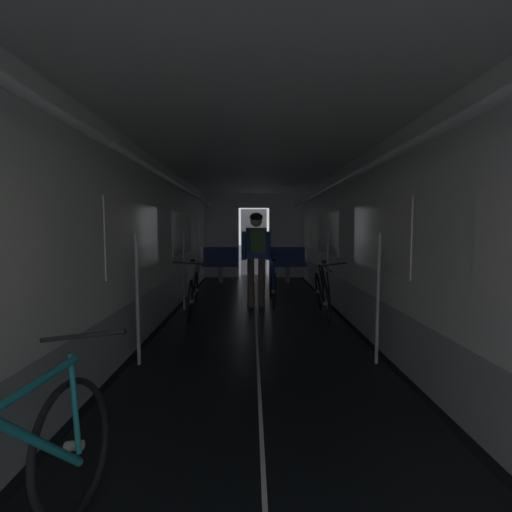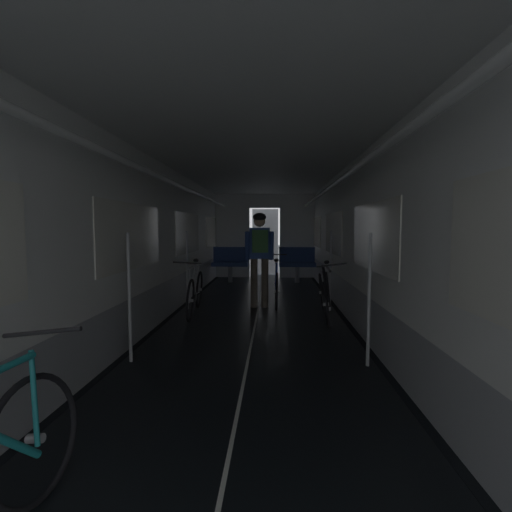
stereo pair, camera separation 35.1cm
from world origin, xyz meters
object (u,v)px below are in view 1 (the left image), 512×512
bench_seat_far_left (221,261)px  bicycle_black (323,294)px  person_cyclist_aisle (256,249)px  bicycle_blue_in_aisle (272,284)px  bench_seat_far_right (287,261)px  bicycle_silver (193,292)px

bench_seat_far_left → bicycle_black: same height
person_cyclist_aisle → bicycle_blue_in_aisle: (0.31, 0.27, -0.69)m
bench_seat_far_right → bicycle_black: 3.93m
bicycle_blue_in_aisle → bench_seat_far_right: bearing=78.9°
bicycle_blue_in_aisle → bicycle_silver: bearing=-148.6°
person_cyclist_aisle → bicycle_silver: bearing=-151.7°
bicycle_black → bicycle_silver: (-2.14, 0.17, 0.00)m
bench_seat_far_right → bicycle_black: (0.19, -3.93, -0.19)m
bicycle_silver → bicycle_black: bearing=-4.7°
bench_seat_far_left → person_cyclist_aisle: 3.34m
bicycle_silver → person_cyclist_aisle: (1.07, 0.57, 0.69)m
bicycle_silver → person_cyclist_aisle: bearing=28.3°
bench_seat_far_right → person_cyclist_aisle: bearing=-105.5°
person_cyclist_aisle → bench_seat_far_right: bearing=74.5°
bicycle_black → bicycle_blue_in_aisle: 1.27m
bicycle_blue_in_aisle → bench_seat_far_left: bearing=112.9°
bicycle_black → bicycle_blue_in_aisle: bearing=126.8°
bicycle_black → bicycle_silver: bicycle_black is taller
bench_seat_far_right → person_cyclist_aisle: (-0.88, -3.18, 0.50)m
bench_seat_far_left → bench_seat_far_right: bearing=0.0°
bench_seat_far_right → bicycle_black: size_ratio=0.58×
bench_seat_far_left → bicycle_black: 4.41m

